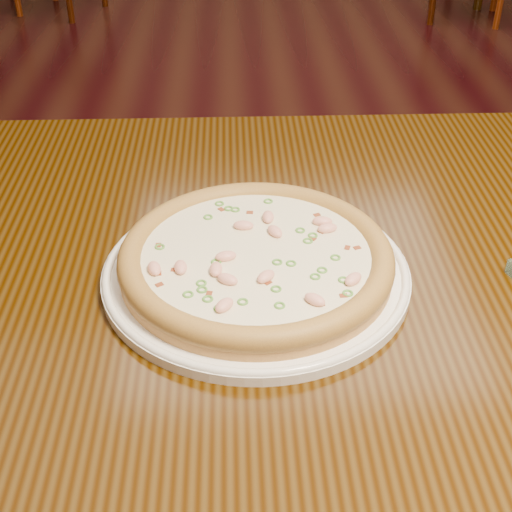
{
  "coord_description": "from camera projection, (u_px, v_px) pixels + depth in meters",
  "views": [
    {
      "loc": [
        -0.37,
        -0.99,
        1.24
      ],
      "look_at": [
        -0.34,
        -0.33,
        0.78
      ],
      "focal_mm": 50.0,
      "sensor_mm": 36.0,
      "label": 1
    }
  ],
  "objects": [
    {
      "name": "ground",
      "position": [
        409.0,
        462.0,
        1.53
      ],
      "size": [
        9.0,
        9.0,
        0.0
      ],
      "primitive_type": "plane",
      "color": "black"
    },
    {
      "name": "hero_table",
      "position": [
        347.0,
        313.0,
        0.92
      ],
      "size": [
        1.2,
        0.8,
        0.75
      ],
      "color": "black",
      "rests_on": "ground"
    },
    {
      "name": "plate",
      "position": [
        256.0,
        271.0,
        0.82
      ],
      "size": [
        0.35,
        0.35,
        0.02
      ],
      "color": "white",
      "rests_on": "hero_table"
    },
    {
      "name": "pizza",
      "position": [
        256.0,
        258.0,
        0.8
      ],
      "size": [
        0.31,
        0.31,
        0.03
      ],
      "color": "#C19644",
      "rests_on": "plate"
    }
  ]
}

